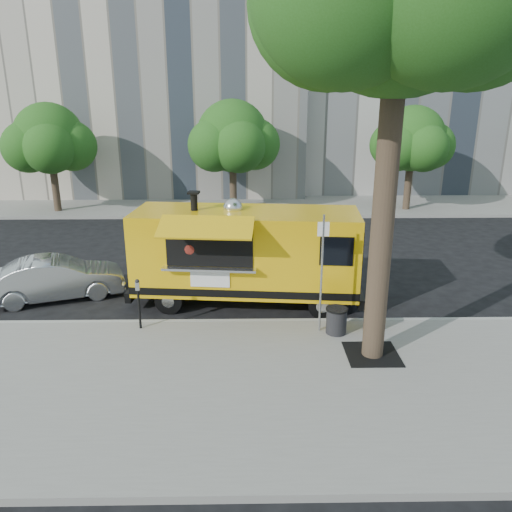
% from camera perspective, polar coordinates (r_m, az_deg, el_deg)
% --- Properties ---
extents(ground, '(120.00, 120.00, 0.00)m').
position_cam_1_polar(ground, '(14.22, 0.10, -6.27)').
color(ground, black).
rests_on(ground, ground).
extents(sidewalk, '(60.00, 6.00, 0.15)m').
position_cam_1_polar(sidewalk, '(10.66, 0.51, -14.78)').
color(sidewalk, gray).
rests_on(sidewalk, ground).
extents(curb, '(60.00, 0.14, 0.16)m').
position_cam_1_polar(curb, '(13.34, 0.18, -7.62)').
color(curb, '#999993').
rests_on(curb, ground).
extents(far_sidewalk, '(60.00, 5.00, 0.15)m').
position_cam_1_polar(far_sidewalk, '(27.08, -0.42, 5.71)').
color(far_sidewalk, gray).
rests_on(far_sidewalk, ground).
extents(building_mid, '(20.00, 14.00, 20.00)m').
position_cam_1_polar(building_mid, '(38.21, 19.38, 23.33)').
color(building_mid, '#A9A39E').
rests_on(building_mid, ground).
extents(tree_well, '(1.20, 1.20, 0.02)m').
position_cam_1_polar(tree_well, '(11.99, 13.12, -10.86)').
color(tree_well, black).
rests_on(tree_well, sidewalk).
extents(far_tree_a, '(3.42, 3.42, 5.36)m').
position_cam_1_polar(far_tree_a, '(27.16, -22.55, 12.31)').
color(far_tree_a, '#33261C').
rests_on(far_tree_a, far_sidewalk).
extents(far_tree_b, '(3.60, 3.60, 5.50)m').
position_cam_1_polar(far_tree_b, '(25.75, -2.71, 13.51)').
color(far_tree_b, '#33261C').
rests_on(far_tree_b, far_sidewalk).
extents(far_tree_c, '(3.24, 3.24, 5.21)m').
position_cam_1_polar(far_tree_c, '(26.75, 17.44, 12.65)').
color(far_tree_c, '#33261C').
rests_on(far_tree_c, far_sidewalk).
extents(sign_post, '(0.28, 0.06, 3.00)m').
position_cam_1_polar(sign_post, '(12.22, 7.53, -1.25)').
color(sign_post, silver).
rests_on(sign_post, sidewalk).
extents(parking_meter, '(0.11, 0.11, 1.33)m').
position_cam_1_polar(parking_meter, '(12.89, -13.29, -4.69)').
color(parking_meter, black).
rests_on(parking_meter, sidewalk).
extents(food_truck, '(6.78, 3.36, 3.26)m').
position_cam_1_polar(food_truck, '(14.20, -1.29, 0.32)').
color(food_truck, '#F0B60C').
rests_on(food_truck, ground).
extents(sedan, '(4.07, 2.54, 1.27)m').
position_cam_1_polar(sedan, '(15.97, -21.81, -2.39)').
color(sedan, '#A1A4A8').
rests_on(sedan, ground).
extents(trash_bin_left, '(0.55, 0.55, 0.66)m').
position_cam_1_polar(trash_bin_left, '(12.66, 9.18, -7.21)').
color(trash_bin_left, black).
rests_on(trash_bin_left, sidewalk).
extents(trash_bin_right, '(0.46, 0.46, 0.55)m').
position_cam_1_polar(trash_bin_right, '(13.00, 13.11, -7.05)').
color(trash_bin_right, black).
rests_on(trash_bin_right, sidewalk).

